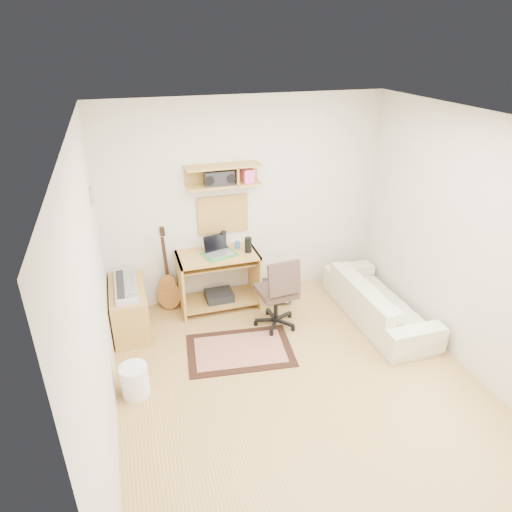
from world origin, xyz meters
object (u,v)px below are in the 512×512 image
object	(u,v)px
task_chair	(276,291)
sofa	(380,294)
printer	(278,290)
cabinet	(129,308)
desk	(219,280)

from	to	relation	value
task_chair	sofa	distance (m)	1.29
printer	task_chair	bearing A→B (deg)	-99.44
task_chair	cabinet	size ratio (longest dim) A/B	1.06
cabinet	printer	world-z (taller)	cabinet
desk	sofa	bearing A→B (deg)	-25.46
cabinet	task_chair	bearing A→B (deg)	-15.05
desk	printer	distance (m)	0.87
cabinet	desk	bearing A→B (deg)	8.76
desk	task_chair	bearing A→B (deg)	-48.43
sofa	task_chair	bearing A→B (deg)	79.35
desk	cabinet	bearing A→B (deg)	-171.24
desk	cabinet	xyz separation A→B (m)	(-1.14, -0.18, -0.10)
task_chair	cabinet	distance (m)	1.77
desk	cabinet	world-z (taller)	desk
task_chair	sofa	xyz separation A→B (m)	(1.27, -0.24, -0.13)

